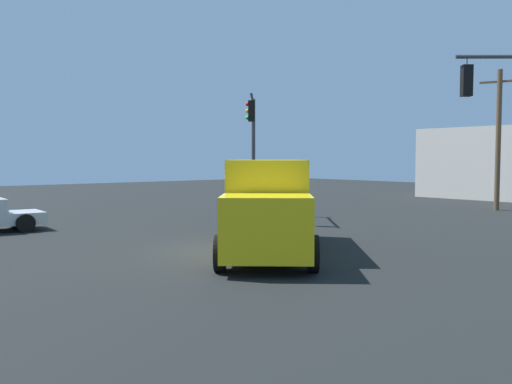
{
  "coord_description": "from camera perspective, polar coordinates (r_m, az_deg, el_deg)",
  "views": [
    {
      "loc": [
        14.52,
        -11.06,
        3.02
      ],
      "look_at": [
        1.41,
        -0.01,
        1.98
      ],
      "focal_mm": 38.72,
      "sensor_mm": 36.0,
      "label": 1
    }
  ],
  "objects": [
    {
      "name": "traffic_light_primary",
      "position": [
        28.1,
        -0.35,
        5.59
      ],
      "size": [
        3.42,
        3.0,
        6.18
      ],
      "color": "#38383D",
      "rests_on": "ground"
    },
    {
      "name": "ground_plane",
      "position": [
        18.5,
        -2.79,
        -5.94
      ],
      "size": [
        100.0,
        100.0,
        0.0
      ],
      "primitive_type": "plane",
      "color": "black"
    },
    {
      "name": "delivery_truck",
      "position": [
        17.98,
        1.23,
        -1.25
      ],
      "size": [
        7.66,
        7.26,
        2.98
      ],
      "color": "yellow",
      "rests_on": "ground"
    },
    {
      "name": "utility_pole",
      "position": [
        35.22,
        23.75,
        5.14
      ],
      "size": [
        2.13,
        0.79,
        8.18
      ],
      "color": "brown",
      "rests_on": "ground"
    }
  ]
}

